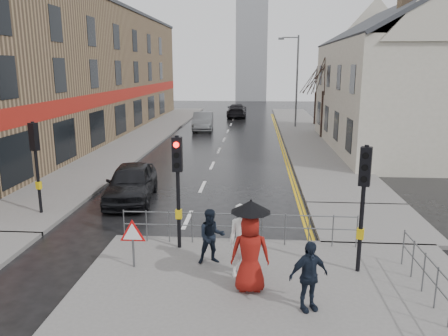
% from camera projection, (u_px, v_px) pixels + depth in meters
% --- Properties ---
extents(ground, '(120.00, 120.00, 0.00)m').
position_uv_depth(ground, '(172.00, 254.00, 12.98)').
color(ground, black).
rests_on(ground, ground).
extents(near_pavement, '(10.00, 9.00, 0.14)m').
position_uv_depth(near_pavement, '(279.00, 323.00, 9.35)').
color(near_pavement, '#605E5B').
rests_on(near_pavement, ground).
extents(left_pavement, '(4.00, 44.00, 0.14)m').
position_uv_depth(left_pavement, '(147.00, 134.00, 35.78)').
color(left_pavement, '#605E5B').
rests_on(left_pavement, ground).
extents(right_pavement, '(4.00, 40.00, 0.14)m').
position_uv_depth(right_pavement, '(304.00, 132.00, 36.79)').
color(right_pavement, '#605E5B').
rests_on(right_pavement, ground).
extents(pavement_bridge_right, '(4.00, 4.20, 0.14)m').
position_uv_depth(pavement_bridge_right, '(369.00, 222.00, 15.41)').
color(pavement_bridge_right, '#605E5B').
rests_on(pavement_bridge_right, ground).
extents(building_left_terrace, '(8.00, 42.00, 10.00)m').
position_uv_depth(building_left_terrace, '(72.00, 73.00, 34.09)').
color(building_left_terrace, '#82674B').
rests_on(building_left_terrace, ground).
extents(building_right_cream, '(9.00, 16.40, 10.10)m').
position_uv_depth(building_right_cream, '(403.00, 77.00, 28.53)').
color(building_right_cream, beige).
rests_on(building_right_cream, ground).
extents(church_tower, '(5.00, 5.00, 18.00)m').
position_uv_depth(church_tower, '(252.00, 44.00, 71.07)').
color(church_tower, gray).
rests_on(church_tower, ground).
extents(traffic_signal_near_left, '(0.28, 0.27, 3.40)m').
position_uv_depth(traffic_signal_near_left, '(178.00, 172.00, 12.60)').
color(traffic_signal_near_left, black).
rests_on(traffic_signal_near_left, near_pavement).
extents(traffic_signal_near_right, '(0.34, 0.33, 3.40)m').
position_uv_depth(traffic_signal_near_right, '(364.00, 187.00, 11.08)').
color(traffic_signal_near_right, black).
rests_on(traffic_signal_near_right, near_pavement).
extents(traffic_signal_far_left, '(0.34, 0.33, 3.40)m').
position_uv_depth(traffic_signal_far_left, '(35.00, 151.00, 15.74)').
color(traffic_signal_far_left, black).
rests_on(traffic_signal_far_left, left_pavement).
extents(guard_railing_front, '(7.14, 0.04, 1.00)m').
position_uv_depth(guard_railing_front, '(238.00, 221.00, 13.23)').
color(guard_railing_front, '#595B5E').
rests_on(guard_railing_front, near_pavement).
extents(guard_railing_side, '(0.04, 4.54, 1.00)m').
position_uv_depth(guard_railing_side, '(437.00, 279.00, 9.65)').
color(guard_railing_side, '#595B5E').
rests_on(guard_railing_side, near_pavement).
extents(warning_sign, '(0.80, 0.07, 1.35)m').
position_uv_depth(warning_sign, '(133.00, 236.00, 11.63)').
color(warning_sign, '#595B5E').
rests_on(warning_sign, near_pavement).
extents(street_lamp, '(1.83, 0.25, 8.00)m').
position_uv_depth(street_lamp, '(295.00, 75.00, 38.70)').
color(street_lamp, '#595B5E').
rests_on(street_lamp, right_pavement).
extents(tree_near, '(2.40, 2.40, 6.58)m').
position_uv_depth(tree_near, '(325.00, 71.00, 32.65)').
color(tree_near, black).
rests_on(tree_near, right_pavement).
extents(tree_far, '(2.40, 2.40, 5.64)m').
position_uv_depth(tree_far, '(317.00, 78.00, 40.55)').
color(tree_far, black).
rests_on(tree_far, right_pavement).
extents(pedestrian_a, '(0.80, 0.64, 1.92)m').
position_uv_depth(pedestrian_a, '(242.00, 241.00, 11.14)').
color(pedestrian_a, silver).
rests_on(pedestrian_a, near_pavement).
extents(pedestrian_b, '(0.87, 0.76, 1.54)m').
position_uv_depth(pedestrian_b, '(211.00, 237.00, 11.92)').
color(pedestrian_b, black).
rests_on(pedestrian_b, near_pavement).
extents(pedestrian_with_umbrella, '(0.97, 0.96, 2.27)m').
position_uv_depth(pedestrian_with_umbrella, '(250.00, 244.00, 10.35)').
color(pedestrian_with_umbrella, maroon).
rests_on(pedestrian_with_umbrella, near_pavement).
extents(pedestrian_d, '(1.02, 0.74, 1.61)m').
position_uv_depth(pedestrian_d, '(309.00, 276.00, 9.59)').
color(pedestrian_d, black).
rests_on(pedestrian_d, near_pavement).
extents(car_parked, '(2.30, 4.69, 1.54)m').
position_uv_depth(car_parked, '(131.00, 182.00, 18.04)').
color(car_parked, black).
rests_on(car_parked, ground).
extents(car_mid, '(1.99, 4.88, 1.57)m').
position_uv_depth(car_mid, '(203.00, 121.00, 38.18)').
color(car_mid, '#515457').
rests_on(car_mid, ground).
extents(car_far, '(2.15, 5.17, 1.49)m').
position_uv_depth(car_far, '(237.00, 111.00, 48.03)').
color(car_far, black).
rests_on(car_far, ground).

